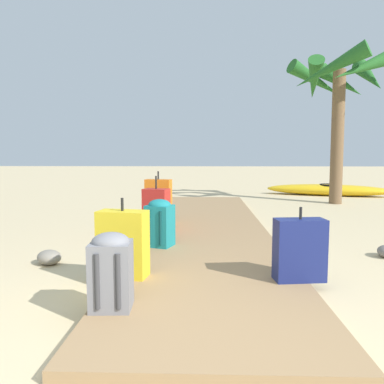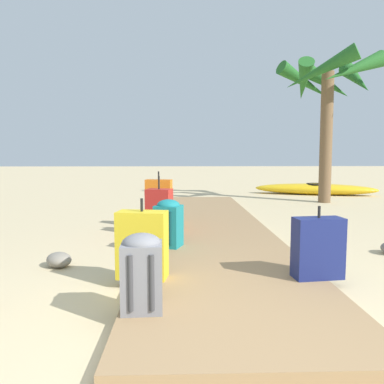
{
  "view_description": "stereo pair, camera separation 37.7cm",
  "coord_description": "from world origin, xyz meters",
  "px_view_note": "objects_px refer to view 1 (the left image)",
  "views": [
    {
      "loc": [
        -0.04,
        -1.73,
        1.15
      ],
      "look_at": [
        -0.23,
        4.16,
        0.55
      ],
      "focal_mm": 35.24,
      "sensor_mm": 36.0,
      "label": 1
    },
    {
      "loc": [
        -0.42,
        -1.73,
        1.15
      ],
      "look_at": [
        -0.23,
        4.16,
        0.55
      ],
      "focal_mm": 35.24,
      "sensor_mm": 36.0,
      "label": 2
    }
  ],
  "objects_px": {
    "suitcase_navy": "(300,250)",
    "kayak": "(328,190)",
    "backpack_teal": "(160,221)",
    "suitcase_orange": "(158,201)",
    "suitcase_red": "(156,209)",
    "suitcase_yellow": "(123,244)",
    "backpack_grey": "(111,269)",
    "palm_tree_far_right": "(339,87)"
  },
  "relations": [
    {
      "from": "suitcase_red",
      "to": "backpack_grey",
      "type": "distance_m",
      "value": 2.72
    },
    {
      "from": "palm_tree_far_right",
      "to": "kayak",
      "type": "bearing_deg",
      "value": 76.62
    },
    {
      "from": "kayak",
      "to": "palm_tree_far_right",
      "type": "bearing_deg",
      "value": -103.38
    },
    {
      "from": "suitcase_red",
      "to": "backpack_grey",
      "type": "height_order",
      "value": "suitcase_red"
    },
    {
      "from": "suitcase_orange",
      "to": "suitcase_yellow",
      "type": "xyz_separation_m",
      "value": [
        -0.0,
        -2.57,
        -0.05
      ]
    },
    {
      "from": "palm_tree_far_right",
      "to": "suitcase_red",
      "type": "bearing_deg",
      "value": -136.28
    },
    {
      "from": "palm_tree_far_right",
      "to": "backpack_grey",
      "type": "bearing_deg",
      "value": -120.4
    },
    {
      "from": "suitcase_yellow",
      "to": "kayak",
      "type": "xyz_separation_m",
      "value": [
        4.14,
        7.26,
        -0.21
      ]
    },
    {
      "from": "backpack_teal",
      "to": "suitcase_yellow",
      "type": "bearing_deg",
      "value": -99.9
    },
    {
      "from": "suitcase_orange",
      "to": "suitcase_navy",
      "type": "distance_m",
      "value": 3.03
    },
    {
      "from": "suitcase_navy",
      "to": "suitcase_yellow",
      "type": "distance_m",
      "value": 1.51
    },
    {
      "from": "backpack_grey",
      "to": "suitcase_orange",
      "type": "bearing_deg",
      "value": 91.14
    },
    {
      "from": "suitcase_orange",
      "to": "kayak",
      "type": "bearing_deg",
      "value": 48.64
    },
    {
      "from": "backpack_grey",
      "to": "kayak",
      "type": "height_order",
      "value": "backpack_grey"
    },
    {
      "from": "backpack_teal",
      "to": "kayak",
      "type": "xyz_separation_m",
      "value": [
        3.95,
        6.17,
        -0.21
      ]
    },
    {
      "from": "suitcase_orange",
      "to": "suitcase_yellow",
      "type": "height_order",
      "value": "suitcase_orange"
    },
    {
      "from": "suitcase_red",
      "to": "kayak",
      "type": "xyz_separation_m",
      "value": [
        4.1,
        5.23,
        -0.21
      ]
    },
    {
      "from": "palm_tree_far_right",
      "to": "kayak",
      "type": "distance_m",
      "value": 3.04
    },
    {
      "from": "backpack_teal",
      "to": "suitcase_red",
      "type": "xyz_separation_m",
      "value": [
        -0.16,
        0.93,
        0.0
      ]
    },
    {
      "from": "suitcase_red",
      "to": "palm_tree_far_right",
      "type": "distance_m",
      "value": 5.6
    },
    {
      "from": "suitcase_navy",
      "to": "kayak",
      "type": "bearing_deg",
      "value": 70.27
    },
    {
      "from": "backpack_teal",
      "to": "kayak",
      "type": "bearing_deg",
      "value": 57.4
    },
    {
      "from": "backpack_teal",
      "to": "suitcase_orange",
      "type": "relative_size",
      "value": 0.68
    },
    {
      "from": "suitcase_navy",
      "to": "backpack_teal",
      "type": "bearing_deg",
      "value": 138.94
    },
    {
      "from": "suitcase_navy",
      "to": "suitcase_yellow",
      "type": "bearing_deg",
      "value": 177.95
    },
    {
      "from": "backpack_teal",
      "to": "palm_tree_far_right",
      "type": "xyz_separation_m",
      "value": [
        3.54,
        4.47,
        2.27
      ]
    },
    {
      "from": "kayak",
      "to": "suitcase_red",
      "type": "bearing_deg",
      "value": -128.09
    },
    {
      "from": "suitcase_navy",
      "to": "backpack_grey",
      "type": "bearing_deg",
      "value": -156.46
    },
    {
      "from": "backpack_teal",
      "to": "suitcase_yellow",
      "type": "relative_size",
      "value": 0.79
    },
    {
      "from": "suitcase_red",
      "to": "suitcase_yellow",
      "type": "distance_m",
      "value": 2.03
    },
    {
      "from": "suitcase_red",
      "to": "backpack_teal",
      "type": "bearing_deg",
      "value": -80.46
    },
    {
      "from": "suitcase_orange",
      "to": "suitcase_red",
      "type": "relative_size",
      "value": 1.05
    },
    {
      "from": "backpack_teal",
      "to": "suitcase_orange",
      "type": "bearing_deg",
      "value": 97.4
    },
    {
      "from": "suitcase_navy",
      "to": "suitcase_yellow",
      "type": "height_order",
      "value": "suitcase_yellow"
    },
    {
      "from": "backpack_grey",
      "to": "suitcase_yellow",
      "type": "bearing_deg",
      "value": 95.42
    },
    {
      "from": "backpack_teal",
      "to": "backpack_grey",
      "type": "relative_size",
      "value": 1.03
    },
    {
      "from": "palm_tree_far_right",
      "to": "suitcase_yellow",
      "type": "bearing_deg",
      "value": -123.84
    },
    {
      "from": "suitcase_yellow",
      "to": "backpack_teal",
      "type": "bearing_deg",
      "value": 80.1
    },
    {
      "from": "suitcase_orange",
      "to": "suitcase_yellow",
      "type": "relative_size",
      "value": 1.16
    },
    {
      "from": "backpack_teal",
      "to": "suitcase_navy",
      "type": "relative_size",
      "value": 0.88
    },
    {
      "from": "suitcase_orange",
      "to": "backpack_teal",
      "type": "bearing_deg",
      "value": -82.6
    },
    {
      "from": "suitcase_navy",
      "to": "kayak",
      "type": "relative_size",
      "value": 0.19
    }
  ]
}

